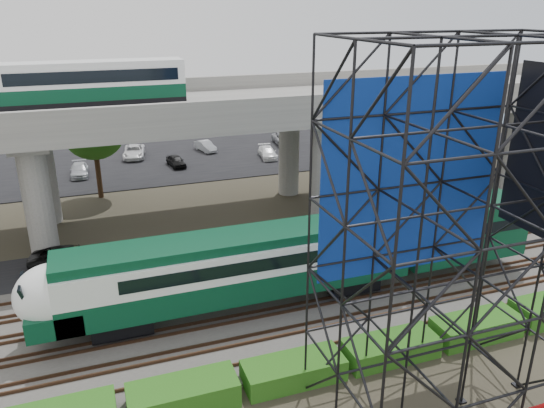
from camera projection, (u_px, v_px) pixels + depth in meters
name	position (u px, v px, depth m)	size (l,w,h in m)	color
ground	(245.00, 332.00, 27.49)	(140.00, 140.00, 0.00)	#474233
ballast_bed	(234.00, 311.00, 29.22)	(90.00, 12.00, 0.20)	slate
service_road	(201.00, 249.00, 36.73)	(90.00, 5.00, 0.08)	black
parking_lot	(154.00, 161.00, 57.45)	(90.00, 18.00, 0.08)	black
harbor_water	(133.00, 122.00, 76.85)	(140.00, 40.00, 0.03)	#476475
rail_tracks	(234.00, 308.00, 29.15)	(90.00, 9.52, 0.16)	#472D1E
commuter_train	(279.00, 259.00, 29.06)	(29.30, 3.06, 4.30)	black
overpass	(174.00, 118.00, 38.56)	(80.00, 12.00, 12.40)	#9E9B93
scaffold_tower	(453.00, 249.00, 19.62)	(9.36, 6.36, 15.00)	black
hedge_strip	(294.00, 370.00, 23.82)	(34.60, 1.80, 1.20)	#245D15
trees	(117.00, 157.00, 38.31)	(40.94, 16.94, 7.69)	#382314
suv	(71.00, 258.00, 33.87)	(2.32, 5.02, 1.40)	black
parked_cars	(162.00, 155.00, 57.28)	(37.40, 9.62, 1.32)	#B9B9B9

